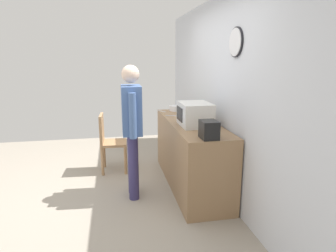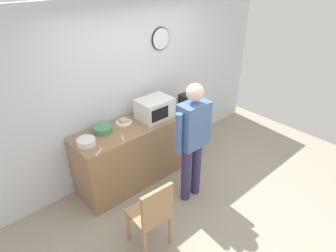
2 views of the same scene
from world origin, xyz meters
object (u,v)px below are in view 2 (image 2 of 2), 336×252
Objects in this scene: toaster at (187,100)px; person_standing at (193,136)px; microwave at (155,108)px; wooden_chair at (152,214)px; cereal_bowl at (103,129)px; salad_bowl at (86,142)px; fork_utensil at (123,138)px; spoon_utensil at (99,152)px; sandwich_plate at (124,122)px.

person_standing is (-0.68, -0.79, -0.03)m from toaster.
microwave is 0.53× the size of wooden_chair.
person_standing reaches higher than cereal_bowl.
salad_bowl is 0.14× the size of person_standing.
person_standing reaches higher than wooden_chair.
wooden_chair is at bearing -107.23° from fork_utensil.
spoon_utensil is at bearing -167.22° from microwave.
toaster is 1.29× the size of spoon_utensil.
salad_bowl is 1.36m from person_standing.
wooden_chair is (-0.30, -0.96, -0.42)m from fork_utensil.
microwave is at bearing 48.87° from wooden_chair.
cereal_bowl is 1.23m from person_standing.
sandwich_plate is (-0.44, 0.17, -0.13)m from microwave.
sandwich_plate is 1.38× the size of spoon_utensil.
toaster is 2.03m from wooden_chair.
spoon_utensil is at bearing -83.34° from salad_bowl.
cereal_bowl reaches higher than sandwich_plate.
microwave is 1.12m from salad_bowl.
toaster is at bearing 49.26° from person_standing.
spoon_utensil reaches higher than wooden_chair.
sandwich_plate is at bearing 13.59° from salad_bowl.
person_standing is (0.65, -0.64, 0.07)m from fork_utensil.
spoon_utensil is (0.03, -0.25, -0.04)m from salad_bowl.
salad_bowl is 1.23m from wooden_chair.
sandwich_plate is at bearing 54.03° from fork_utensil.
cereal_bowl is 0.15× the size of person_standing.
cereal_bowl is at bearing 128.07° from person_standing.
microwave is 0.64m from toaster.
fork_utensil reaches higher than wooden_chair.
fork_utensil is 0.18× the size of wooden_chair.
person_standing is 1.83× the size of wooden_chair.
person_standing is (1.08, -0.82, 0.03)m from salad_bowl.
fork_utensil is 0.10× the size of person_standing.
cereal_bowl is at bearing -177.08° from sandwich_plate.
wooden_chair is (0.10, -0.88, -0.42)m from spoon_utensil.
person_standing is (0.76, -0.97, 0.03)m from cereal_bowl.
spoon_utensil is at bearing -169.44° from fork_utensil.
sandwich_plate is 0.77m from spoon_utensil.
person_standing is at bearing -44.77° from fork_utensil.
fork_utensil is (-0.25, -0.34, -0.02)m from sandwich_plate.
wooden_chair is at bearing -112.76° from sandwich_plate.
microwave reaches higher than cereal_bowl.
fork_utensil is (0.43, -0.18, -0.04)m from salad_bowl.
person_standing is at bearing -37.30° from salad_bowl.
wooden_chair is at bearing -161.72° from person_standing.
microwave is 1.13m from spoon_utensil.
toaster is 1.05m from person_standing.
spoon_utensil is (-0.40, -0.07, 0.00)m from fork_utensil.
microwave reaches higher than wooden_chair.
salad_bowl reaches higher than fork_utensil.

